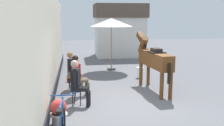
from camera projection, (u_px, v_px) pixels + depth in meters
name	position (u px, v px, depth m)	size (l,w,h in m)	color
ground_plane	(115.00, 80.00, 11.16)	(40.00, 40.00, 0.00)	slate
pub_facade_wall	(49.00, 49.00, 9.07)	(0.34, 14.00, 3.40)	beige
distant_cottage	(120.00, 30.00, 17.82)	(3.40, 2.60, 3.50)	silver
seated_visitor_near	(78.00, 81.00, 7.76)	(0.61, 0.48, 1.39)	#194C99
seated_visitor_middle	(78.00, 73.00, 8.76)	(0.61, 0.48, 1.39)	black
seated_visitor_far	(73.00, 68.00, 9.63)	(0.61, 0.49, 1.39)	gold
saddled_horse_center	(153.00, 59.00, 9.39)	(0.65, 3.00, 2.06)	brown
flower_planter_near	(59.00, 111.00, 6.47)	(0.43, 0.43, 0.64)	beige
cafe_parasol	(111.00, 23.00, 12.93)	(2.10, 2.10, 2.58)	black
spare_stool_white	(140.00, 69.00, 11.55)	(0.32, 0.32, 0.46)	white
satchel_bag	(70.00, 80.00, 10.77)	(0.28, 0.12, 0.20)	maroon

